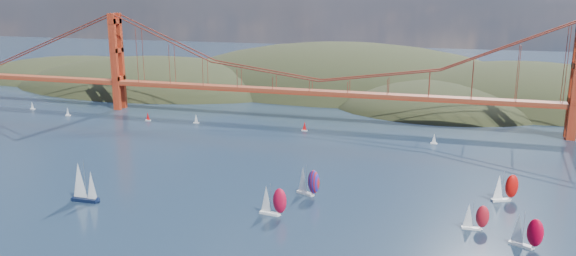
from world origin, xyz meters
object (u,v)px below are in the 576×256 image
(sloop_navy, at_px, (83,183))
(racer_0, at_px, (273,200))
(racer_3, at_px, (505,187))
(racer_rwb, at_px, (308,181))
(racer_1, at_px, (475,216))
(racer_2, at_px, (526,231))

(sloop_navy, height_order, racer_0, sloop_navy)
(racer_0, height_order, racer_3, racer_0)
(racer_0, bearing_deg, racer_rwb, 82.02)
(sloop_navy, xyz_separation_m, racer_3, (132.19, 39.62, -1.62))
(racer_0, relative_size, racer_3, 1.01)
(racer_rwb, bearing_deg, racer_1, 11.01)
(racer_2, height_order, racer_3, racer_3)
(racer_2, bearing_deg, racer_1, 173.06)
(sloop_navy, relative_size, racer_1, 1.70)
(racer_3, distance_m, racer_rwb, 64.57)
(sloop_navy, bearing_deg, racer_rwb, 20.03)
(racer_0, xyz_separation_m, racer_3, (69.22, 33.01, -0.04))
(racer_1, xyz_separation_m, racer_2, (12.75, -8.28, 0.69))
(racer_1, relative_size, racer_3, 0.84)
(racer_2, bearing_deg, racer_rwb, -172.39)
(sloop_navy, distance_m, racer_3, 138.01)
(racer_2, distance_m, racer_rwb, 69.71)
(sloop_navy, height_order, racer_3, sloop_navy)
(racer_0, distance_m, racer_2, 72.11)
(racer_1, bearing_deg, racer_2, -36.33)
(sloop_navy, bearing_deg, racer_1, 4.88)
(sloop_navy, bearing_deg, racer_0, 4.83)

